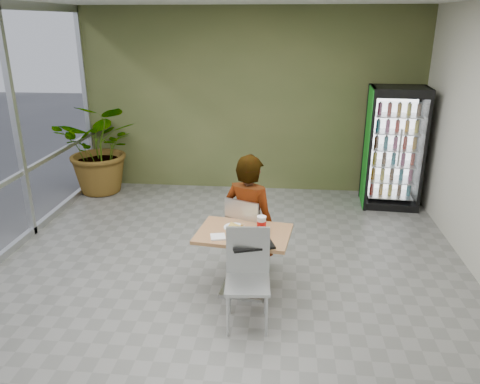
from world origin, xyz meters
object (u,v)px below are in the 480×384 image
(chair_near, at_px, (248,269))
(cafeteria_tray, at_px, (251,243))
(seated_woman, at_px, (249,226))
(chair_far, at_px, (245,229))
(beverage_fridge, at_px, (394,148))
(soda_cup, at_px, (261,224))
(potted_plant, at_px, (102,148))
(dining_table, at_px, (244,249))

(chair_near, distance_m, cafeteria_tray, 0.29)
(chair_near, relative_size, seated_woman, 0.56)
(cafeteria_tray, bearing_deg, seated_woman, 96.40)
(seated_woman, bearing_deg, chair_far, 71.74)
(chair_near, height_order, cafeteria_tray, chair_near)
(cafeteria_tray, height_order, beverage_fridge, beverage_fridge)
(chair_near, relative_size, beverage_fridge, 0.51)
(seated_woman, height_order, soda_cup, seated_woman)
(seated_woman, xyz_separation_m, soda_cup, (0.17, -0.47, 0.24))
(cafeteria_tray, bearing_deg, beverage_fridge, 57.28)
(chair_far, distance_m, beverage_fridge, 3.38)
(potted_plant, bearing_deg, soda_cup, -45.74)
(soda_cup, height_order, beverage_fridge, beverage_fridge)
(soda_cup, distance_m, beverage_fridge, 3.56)
(soda_cup, height_order, potted_plant, potted_plant)
(seated_woman, xyz_separation_m, potted_plant, (-2.85, 2.63, 0.22))
(seated_woman, height_order, cafeteria_tray, seated_woman)
(dining_table, xyz_separation_m, beverage_fridge, (2.20, 2.96, 0.45))
(dining_table, xyz_separation_m, chair_near, (0.09, -0.52, 0.05))
(potted_plant, bearing_deg, chair_far, -43.63)
(beverage_fridge, xyz_separation_m, potted_plant, (-5.03, 0.16, -0.17))
(seated_woman, relative_size, soda_cup, 9.83)
(chair_far, height_order, chair_near, chair_near)
(dining_table, height_order, chair_far, chair_far)
(chair_near, distance_m, seated_woman, 1.02)
(dining_table, distance_m, beverage_fridge, 3.72)
(chair_near, height_order, soda_cup, chair_near)
(dining_table, relative_size, potted_plant, 0.67)
(dining_table, distance_m, chair_far, 0.45)
(dining_table, height_order, beverage_fridge, beverage_fridge)
(seated_woman, bearing_deg, cafeteria_tray, 118.41)
(chair_far, xyz_separation_m, soda_cup, (0.21, -0.42, 0.26))
(chair_near, distance_m, soda_cup, 0.62)
(chair_near, bearing_deg, potted_plant, 124.55)
(soda_cup, bearing_deg, seated_woman, 110.41)
(seated_woman, distance_m, potted_plant, 3.88)
(chair_near, xyz_separation_m, soda_cup, (0.10, 0.55, 0.25))
(dining_table, height_order, potted_plant, potted_plant)
(chair_near, height_order, seated_woman, seated_woman)
(chair_far, relative_size, seated_woman, 0.54)
(dining_table, distance_m, seated_woman, 0.50)
(seated_woman, height_order, potted_plant, potted_plant)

